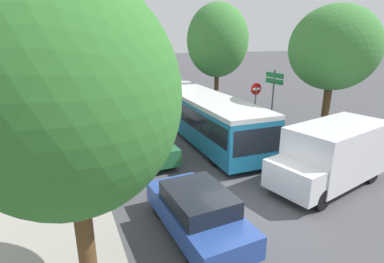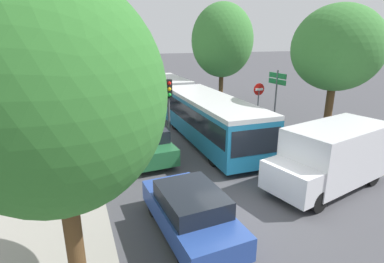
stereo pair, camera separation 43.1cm
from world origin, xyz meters
name	(u,v)px [view 1 (the left image)]	position (x,y,z in m)	size (l,w,h in m)	color
ground_plane	(249,211)	(0.00, 0.00, 0.00)	(200.00, 200.00, 0.00)	#47474C
kerb_strip_left	(55,104)	(-5.68, 20.08, 0.07)	(3.20, 50.16, 0.14)	#9E998E
articulated_bus	(185,103)	(1.92, 10.06, 1.39)	(2.98, 16.29, 2.41)	teal
city_bus_rear	(82,66)	(-1.96, 40.16, 1.37)	(2.88, 11.11, 2.37)	silver
queued_car_blue	(197,211)	(-2.00, -0.35, 0.69)	(1.82, 4.00, 1.37)	#284799
queued_car_green	(144,143)	(-1.90, 5.66, 0.76)	(2.00, 4.39, 1.50)	#236638
queued_car_white	(117,113)	(-1.99, 11.92, 0.72)	(1.90, 4.18, 1.43)	white
queued_car_graphite	(106,97)	(-1.80, 18.23, 0.68)	(1.79, 3.93, 1.34)	#47474C
queued_car_tan	(96,86)	(-1.87, 24.24, 0.75)	(1.96, 4.30, 1.47)	tan
white_van	(333,153)	(3.81, 0.37, 1.24)	(5.29, 2.91, 2.31)	silver
traffic_light	(168,98)	(-0.36, 6.72, 2.50)	(0.34, 0.37, 3.40)	#56595E
no_entry_sign	(256,99)	(5.32, 7.43, 1.88)	(0.70, 0.08, 2.82)	#56595E
direction_sign_post	(274,88)	(6.04, 6.76, 2.55)	(0.12, 1.40, 3.60)	#56595E
tree_left_near	(68,98)	(-4.97, -1.45, 4.31)	(3.94, 3.94, 6.46)	#51381E
tree_left_mid	(63,69)	(-4.91, 6.10, 4.15)	(3.79, 3.79, 6.05)	#51381E
tree_left_far	(57,50)	(-5.04, 16.72, 4.50)	(4.97, 4.97, 6.94)	#51381E
tree_right_near	(334,48)	(6.93, 3.74, 4.83)	(4.15, 4.15, 6.83)	#51381E
tree_right_mid	(219,42)	(6.32, 13.95, 4.98)	(4.67, 4.67, 7.88)	#51381E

